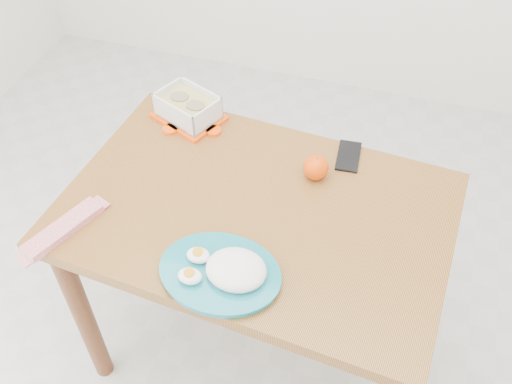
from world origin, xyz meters
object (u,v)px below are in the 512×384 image
(rice_plate, at_px, (225,270))
(smartphone, at_px, (348,156))
(food_container, at_px, (188,108))
(dining_table, at_px, (256,235))
(orange_fruit, at_px, (316,168))

(rice_plate, xyz_separation_m, smartphone, (0.20, 0.51, -0.02))
(food_container, height_order, rice_plate, food_container)
(rice_plate, bearing_deg, dining_table, 91.23)
(orange_fruit, relative_size, rice_plate, 0.23)
(dining_table, distance_m, food_container, 0.47)
(rice_plate, relative_size, smartphone, 2.36)
(smartphone, bearing_deg, food_container, 172.64)
(smartphone, bearing_deg, dining_table, -130.69)
(dining_table, distance_m, rice_plate, 0.28)
(dining_table, bearing_deg, food_container, 141.07)
(smartphone, bearing_deg, orange_fruit, -128.70)
(dining_table, relative_size, rice_plate, 3.55)
(orange_fruit, height_order, smartphone, orange_fruit)
(food_container, distance_m, orange_fruit, 0.46)
(orange_fruit, xyz_separation_m, smartphone, (0.07, 0.11, -0.03))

